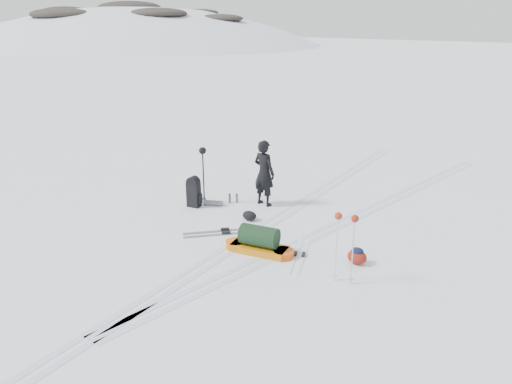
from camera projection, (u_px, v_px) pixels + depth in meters
ground at (258, 231)px, 11.63m from camera, size 200.00×200.00×0.00m
ski_tracks at (300, 225)px, 11.95m from camera, size 3.38×17.97×0.01m
skier at (264, 173)px, 12.99m from camera, size 0.67×0.46×1.75m
pulk_sled at (259, 242)px, 10.51m from camera, size 1.61×0.77×0.59m
expedition_rucksack at (196, 193)px, 13.02m from camera, size 0.79×0.68×0.83m
ski_poles_black at (203, 158)px, 12.96m from camera, size 0.19×0.19×1.54m
ski_poles_silver at (346, 225)px, 9.00m from camera, size 0.44×0.20×1.39m
touring_skis_grey at (226, 232)px, 11.54m from camera, size 1.52×1.65×0.07m
touring_skis_white at (299, 255)px, 10.42m from camera, size 0.89×1.66×0.06m
rope_coil at (240, 244)px, 10.88m from camera, size 0.64×0.64×0.06m
small_daypack at (357, 256)px, 10.04m from camera, size 0.42×0.32×0.35m
thermos_pair at (233, 198)px, 13.37m from camera, size 0.20×0.21×0.26m
stuff_sack at (249, 216)px, 12.22m from camera, size 0.43×0.36×0.23m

